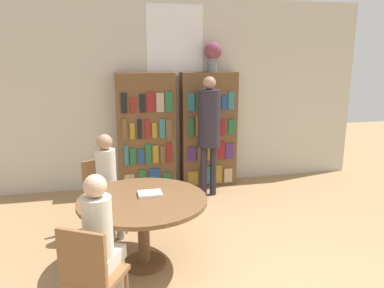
{
  "coord_description": "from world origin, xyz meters",
  "views": [
    {
      "loc": [
        -1.09,
        -2.5,
        2.13
      ],
      "look_at": [
        -0.08,
        1.92,
        1.05
      ],
      "focal_mm": 35.0,
      "sensor_mm": 36.0,
      "label": 1
    }
  ],
  "objects_px": {
    "bookshelf_right": "(208,130)",
    "chair_left_side": "(103,192)",
    "seated_reader_right": "(102,238)",
    "chair_near_camera": "(91,272)",
    "flower_vase": "(213,53)",
    "librarian_standing": "(209,123)",
    "bookshelf_left": "(146,133)",
    "reading_table": "(143,208)",
    "seated_reader_left": "(108,181)"
  },
  "relations": [
    {
      "from": "flower_vase",
      "to": "reading_table",
      "type": "xyz_separation_m",
      "value": [
        -1.37,
        -2.29,
        -1.54
      ]
    },
    {
      "from": "librarian_standing",
      "to": "bookshelf_left",
      "type": "bearing_deg",
      "value": 150.64
    },
    {
      "from": "librarian_standing",
      "to": "seated_reader_left",
      "type": "bearing_deg",
      "value": -145.12
    },
    {
      "from": "seated_reader_left",
      "to": "seated_reader_right",
      "type": "xyz_separation_m",
      "value": [
        -0.07,
        -1.43,
        0.0
      ]
    },
    {
      "from": "bookshelf_right",
      "to": "librarian_standing",
      "type": "xyz_separation_m",
      "value": [
        -0.13,
        -0.5,
        0.21
      ]
    },
    {
      "from": "bookshelf_left",
      "to": "reading_table",
      "type": "xyz_separation_m",
      "value": [
        -0.28,
        -2.28,
        -0.31
      ]
    },
    {
      "from": "bookshelf_right",
      "to": "chair_near_camera",
      "type": "bearing_deg",
      "value": -119.69
    },
    {
      "from": "bookshelf_left",
      "to": "bookshelf_right",
      "type": "bearing_deg",
      "value": 0.0
    },
    {
      "from": "seated_reader_left",
      "to": "librarian_standing",
      "type": "xyz_separation_m",
      "value": [
        1.51,
        1.05,
        0.44
      ]
    },
    {
      "from": "seated_reader_left",
      "to": "librarian_standing",
      "type": "distance_m",
      "value": 1.89
    },
    {
      "from": "bookshelf_right",
      "to": "librarian_standing",
      "type": "height_order",
      "value": "bookshelf_right"
    },
    {
      "from": "flower_vase",
      "to": "reading_table",
      "type": "height_order",
      "value": "flower_vase"
    },
    {
      "from": "bookshelf_right",
      "to": "reading_table",
      "type": "distance_m",
      "value": 2.65
    },
    {
      "from": "bookshelf_left",
      "to": "bookshelf_right",
      "type": "height_order",
      "value": "same"
    },
    {
      "from": "seated_reader_right",
      "to": "bookshelf_left",
      "type": "bearing_deg",
      "value": 106.77
    },
    {
      "from": "reading_table",
      "to": "seated_reader_right",
      "type": "bearing_deg",
      "value": -119.6
    },
    {
      "from": "reading_table",
      "to": "chair_near_camera",
      "type": "relative_size",
      "value": 1.46
    },
    {
      "from": "bookshelf_right",
      "to": "seated_reader_right",
      "type": "height_order",
      "value": "bookshelf_right"
    },
    {
      "from": "seated_reader_left",
      "to": "seated_reader_right",
      "type": "relative_size",
      "value": 1.0
    },
    {
      "from": "flower_vase",
      "to": "bookshelf_right",
      "type": "bearing_deg",
      "value": -175.74
    },
    {
      "from": "bookshelf_left",
      "to": "reading_table",
      "type": "distance_m",
      "value": 2.32
    },
    {
      "from": "chair_left_side",
      "to": "seated_reader_left",
      "type": "xyz_separation_m",
      "value": [
        0.08,
        -0.17,
        0.2
      ]
    },
    {
      "from": "bookshelf_left",
      "to": "librarian_standing",
      "type": "height_order",
      "value": "bookshelf_left"
    },
    {
      "from": "bookshelf_left",
      "to": "seated_reader_right",
      "type": "relative_size",
      "value": 1.5
    },
    {
      "from": "seated_reader_left",
      "to": "chair_left_side",
      "type": "bearing_deg",
      "value": -90.0
    },
    {
      "from": "bookshelf_right",
      "to": "seated_reader_left",
      "type": "distance_m",
      "value": 2.27
    },
    {
      "from": "flower_vase",
      "to": "chair_near_camera",
      "type": "height_order",
      "value": "flower_vase"
    },
    {
      "from": "reading_table",
      "to": "seated_reader_left",
      "type": "height_order",
      "value": "seated_reader_left"
    },
    {
      "from": "bookshelf_left",
      "to": "chair_near_camera",
      "type": "bearing_deg",
      "value": -103.78
    },
    {
      "from": "bookshelf_left",
      "to": "flower_vase",
      "type": "xyz_separation_m",
      "value": [
        1.08,
        0.0,
        1.23
      ]
    },
    {
      "from": "bookshelf_left",
      "to": "flower_vase",
      "type": "height_order",
      "value": "flower_vase"
    },
    {
      "from": "flower_vase",
      "to": "seated_reader_left",
      "type": "distance_m",
      "value": 2.73
    },
    {
      "from": "bookshelf_right",
      "to": "flower_vase",
      "type": "bearing_deg",
      "value": 4.26
    },
    {
      "from": "librarian_standing",
      "to": "chair_left_side",
      "type": "bearing_deg",
      "value": -150.89
    },
    {
      "from": "bookshelf_right",
      "to": "chair_left_side",
      "type": "bearing_deg",
      "value": -141.06
    },
    {
      "from": "bookshelf_left",
      "to": "seated_reader_left",
      "type": "relative_size",
      "value": 1.5
    },
    {
      "from": "reading_table",
      "to": "librarian_standing",
      "type": "xyz_separation_m",
      "value": [
        1.17,
        1.78,
        0.52
      ]
    },
    {
      "from": "chair_near_camera",
      "to": "librarian_standing",
      "type": "height_order",
      "value": "librarian_standing"
    },
    {
      "from": "reading_table",
      "to": "seated_reader_right",
      "type": "xyz_separation_m",
      "value": [
        -0.4,
        -0.7,
        0.08
      ]
    },
    {
      "from": "chair_near_camera",
      "to": "seated_reader_left",
      "type": "bearing_deg",
      "value": 113.98
    },
    {
      "from": "flower_vase",
      "to": "librarian_standing",
      "type": "bearing_deg",
      "value": -110.82
    },
    {
      "from": "bookshelf_right",
      "to": "librarian_standing",
      "type": "relative_size",
      "value": 1.02
    },
    {
      "from": "chair_left_side",
      "to": "seated_reader_left",
      "type": "distance_m",
      "value": 0.27
    },
    {
      "from": "chair_left_side",
      "to": "seated_reader_right",
      "type": "xyz_separation_m",
      "value": [
        0.01,
        -1.6,
        0.2
      ]
    },
    {
      "from": "chair_near_camera",
      "to": "seated_reader_right",
      "type": "xyz_separation_m",
      "value": [
        0.09,
        0.16,
        0.2
      ]
    },
    {
      "from": "flower_vase",
      "to": "chair_left_side",
      "type": "relative_size",
      "value": 0.52
    },
    {
      "from": "flower_vase",
      "to": "seated_reader_right",
      "type": "distance_m",
      "value": 3.76
    },
    {
      "from": "seated_reader_left",
      "to": "reading_table",
      "type": "bearing_deg",
      "value": 90.0
    },
    {
      "from": "reading_table",
      "to": "seated_reader_left",
      "type": "relative_size",
      "value": 1.05
    },
    {
      "from": "bookshelf_right",
      "to": "seated_reader_left",
      "type": "relative_size",
      "value": 1.5
    }
  ]
}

